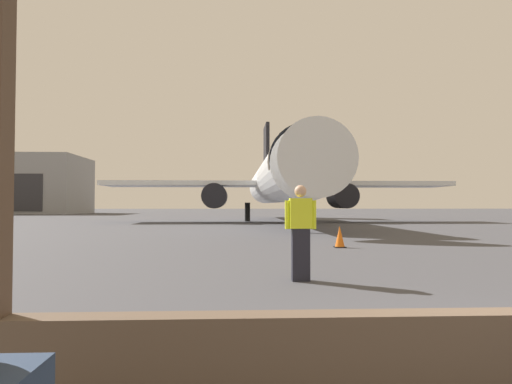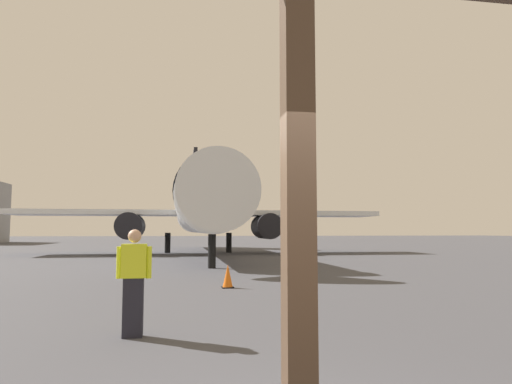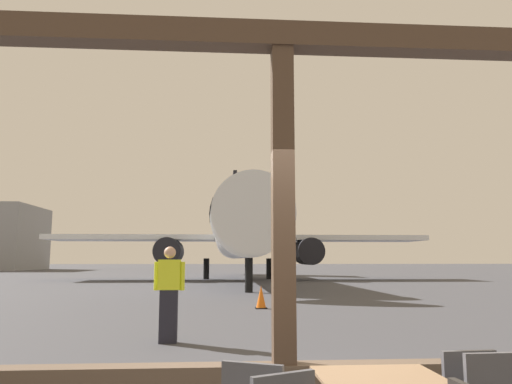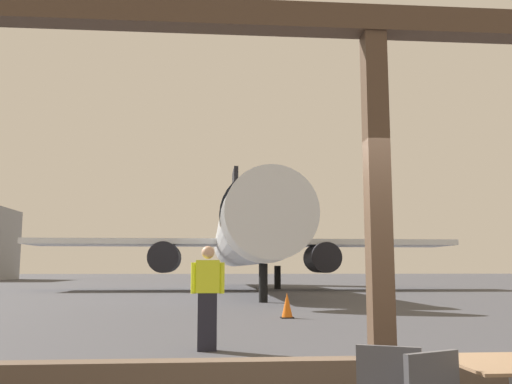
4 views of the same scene
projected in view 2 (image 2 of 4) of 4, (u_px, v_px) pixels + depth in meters
ground_plane at (188, 249)px, 42.19m from camera, size 220.00×220.00×0.00m
window_frame at (299, 287)px, 3.00m from camera, size 9.00×0.24×3.74m
airplane at (200, 209)px, 33.49m from camera, size 27.56×32.40×10.14m
ground_crew_worker at (134, 281)px, 7.43m from camera, size 0.57×0.22×1.74m
traffic_cone at (228, 277)px, 13.74m from camera, size 0.36×0.36×0.70m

